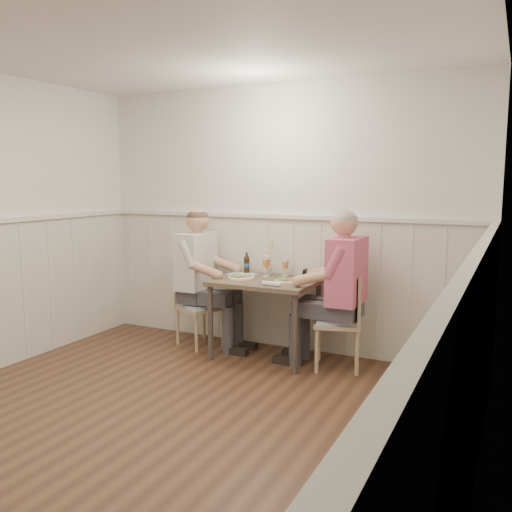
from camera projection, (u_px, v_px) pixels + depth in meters
The scene contains 16 objects.
ground_plane at pixel (143, 438), 3.55m from camera, with size 4.50×4.50×0.00m, color #452B1E.
room_shell at pixel (136, 206), 3.34m from camera, with size 4.04×4.54×2.60m.
wainscot at pixel (197, 313), 4.07m from camera, with size 4.00×4.49×1.34m.
dining_table at pixel (265, 290), 5.09m from camera, with size 0.95×0.70×0.75m.
chair_right at pixel (344, 318), 4.81m from camera, with size 0.50×0.50×0.85m.
chair_left at pixel (197, 302), 5.52m from camera, with size 0.50×0.50×0.82m.
man_in_pink at pixel (341, 302), 4.77m from camera, with size 0.67×0.47×1.45m.
diner_cream at pixel (200, 288), 5.47m from camera, with size 0.65×0.46×1.42m.
plate_man at pixel (286, 280), 4.96m from camera, with size 0.24×0.24×0.06m.
plate_diner at pixel (239, 276), 5.13m from camera, with size 0.25×0.25×0.06m.
beer_glass_a at pixel (286, 265), 5.24m from camera, with size 0.07×0.07×0.17m.
beer_glass_b at pixel (266, 263), 5.22m from camera, with size 0.08×0.08×0.20m.
beer_bottle at pixel (247, 264), 5.43m from camera, with size 0.06×0.06×0.21m.
rolled_napkin at pixel (272, 284), 4.77m from camera, with size 0.18×0.05×0.04m.
grass_vase at pixel (269, 259), 5.31m from camera, with size 0.04×0.04×0.36m.
gingham_mat at pixel (242, 274), 5.36m from camera, with size 0.28×0.23×0.01m.
Camera 1 is at (2.14, -2.69, 1.68)m, focal length 38.00 mm.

